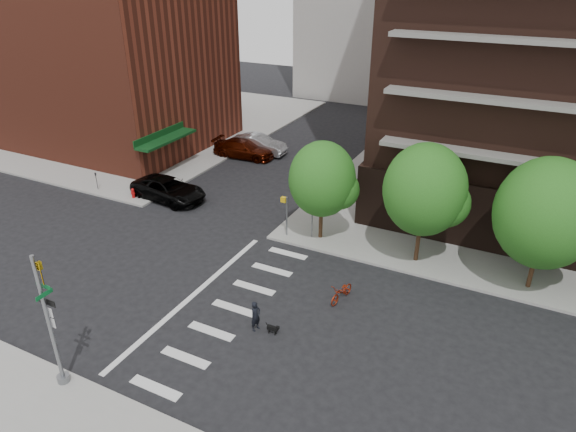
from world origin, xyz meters
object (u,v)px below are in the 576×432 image
Objects in this scene: parked_car_maroon at (244,149)px; dog_walker at (256,316)px; fire_hydrant at (133,193)px; scooter at (342,292)px; parked_car_silver at (258,144)px; traffic_signal at (52,332)px; parked_car_black at (169,189)px.

parked_car_maroon reaches higher than dog_walker.
dog_walker is (15.30, -8.72, 0.22)m from fire_hydrant.
scooter reaches higher than fire_hydrant.
parked_car_maroon is at bearing 155.24° from parked_car_silver.
parked_car_maroon is 1.59m from parked_car_silver.
traffic_signal is at bearing -116.38° from scooter.
scooter is at bearing -104.80° from parked_car_black.
fire_hydrant is at bearing 162.58° from parked_car_maroon.
dog_walker is at bearing -152.17° from parked_car_maroon.
parked_car_black reaches higher than scooter.
parked_car_black is at bearing 66.33° from dog_walker.
fire_hydrant is at bearing 74.00° from dog_walker.
parked_car_maroon is 23.72m from dog_walker.
dog_walker is at bearing -153.50° from parked_car_silver.
scooter is (18.05, -4.72, -0.06)m from fire_hydrant.
fire_hydrant is 17.61m from dog_walker.
traffic_signal is at bearing -169.22° from parked_car_silver.
parked_car_maroon is (0.25, 10.08, -0.01)m from parked_car_black.
parked_car_silver is at bearing 43.19° from dog_walker.
parked_car_black reaches higher than fire_hydrant.
parked_car_silver is (0.59, 1.48, 0.06)m from parked_car_maroon.
dog_walker is at bearing -29.67° from fire_hydrant.
traffic_signal reaches higher than parked_car_silver.
parked_car_silver is (-6.89, 28.05, -1.84)m from traffic_signal.
parked_car_black is at bearing 27.55° from fire_hydrant.
fire_hydrant is 13.14m from parked_car_silver.
fire_hydrant is 18.65m from scooter.
fire_hydrant is 0.39× the size of scooter.
parked_car_maroon is (-7.48, 26.58, -1.91)m from traffic_signal.
traffic_signal is 8.20× the size of fire_hydrant.
parked_car_black is 10.09m from parked_car_maroon.
dog_walker is (12.75, -20.00, -0.02)m from parked_car_maroon.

